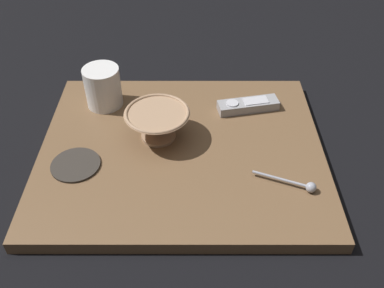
% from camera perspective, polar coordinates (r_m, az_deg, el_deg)
% --- Properties ---
extents(ground_plane, '(6.00, 6.00, 0.00)m').
position_cam_1_polar(ground_plane, '(1.01, -1.37, -1.55)').
color(ground_plane, black).
extents(table, '(0.54, 0.65, 0.03)m').
position_cam_1_polar(table, '(1.00, -1.38, -0.91)').
color(table, brown).
rests_on(table, ground).
extents(cereal_bowl, '(0.15, 0.15, 0.07)m').
position_cam_1_polar(cereal_bowl, '(0.99, -4.61, 2.82)').
color(cereal_bowl, tan).
rests_on(cereal_bowl, table).
extents(coffee_mug, '(0.09, 0.09, 0.10)m').
position_cam_1_polar(coffee_mug, '(1.11, -11.83, 7.47)').
color(coffee_mug, white).
rests_on(coffee_mug, table).
extents(teaspoon, '(0.06, 0.13, 0.02)m').
position_cam_1_polar(teaspoon, '(0.91, 14.53, -5.32)').
color(teaspoon, '#A3A5B2').
rests_on(teaspoon, table).
extents(tv_remote_near, '(0.07, 0.16, 0.03)m').
position_cam_1_polar(tv_remote_near, '(1.10, 7.49, 5.16)').
color(tv_remote_near, '#9E9EA3').
rests_on(tv_remote_near, table).
extents(drink_coaster, '(0.11, 0.11, 0.01)m').
position_cam_1_polar(drink_coaster, '(0.97, -15.30, -2.69)').
color(drink_coaster, '#332D28').
rests_on(drink_coaster, table).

